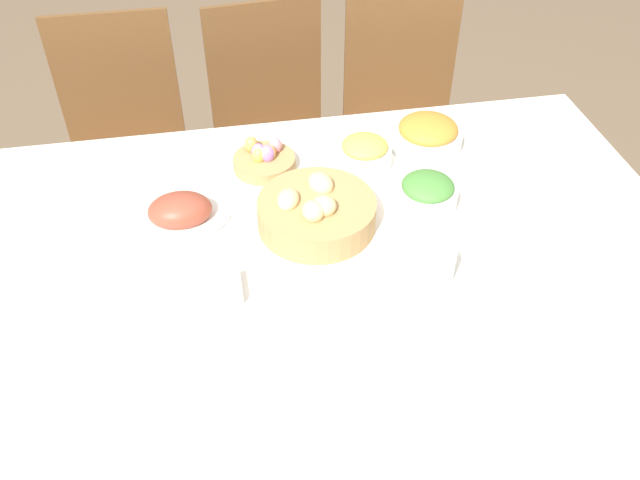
{
  "coord_description": "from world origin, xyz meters",
  "views": [
    {
      "loc": [
        -0.21,
        -1.26,
        1.89
      ],
      "look_at": [
        0.01,
        -0.08,
        0.82
      ],
      "focal_mm": 38.0,
      "sensor_mm": 36.0,
      "label": 1
    }
  ],
  "objects_px": {
    "chair_far_left": "(126,146)",
    "fork": "(285,353)",
    "butter_dish": "(211,291)",
    "chair_far_center": "(274,132)",
    "spoon": "(434,331)",
    "dinner_plate": "(354,342)",
    "chair_far_right": "(401,119)",
    "pineapple_bowl": "(364,154)",
    "drinking_cup": "(439,266)",
    "carrot_bowl": "(427,135)",
    "knife": "(420,333)",
    "egg_basket": "(264,159)",
    "green_salad_bowl": "(427,193)",
    "ham_platter": "(180,212)",
    "bread_basket": "(316,212)"
  },
  "relations": [
    {
      "from": "chair_far_center",
      "to": "drinking_cup",
      "type": "xyz_separation_m",
      "value": [
        0.25,
        -1.1,
        0.3
      ]
    },
    {
      "from": "bread_basket",
      "to": "carrot_bowl",
      "type": "xyz_separation_m",
      "value": [
        0.38,
        0.29,
        0.0
      ]
    },
    {
      "from": "chair_far_right",
      "to": "pineapple_bowl",
      "type": "bearing_deg",
      "value": -110.09
    },
    {
      "from": "bread_basket",
      "to": "ham_platter",
      "type": "height_order",
      "value": "bread_basket"
    },
    {
      "from": "fork",
      "to": "butter_dish",
      "type": "bearing_deg",
      "value": 122.24
    },
    {
      "from": "green_salad_bowl",
      "to": "chair_far_right",
      "type": "bearing_deg",
      "value": 77.31
    },
    {
      "from": "knife",
      "to": "drinking_cup",
      "type": "relative_size",
      "value": 1.75
    },
    {
      "from": "fork",
      "to": "butter_dish",
      "type": "height_order",
      "value": "butter_dish"
    },
    {
      "from": "carrot_bowl",
      "to": "dinner_plate",
      "type": "xyz_separation_m",
      "value": [
        -0.37,
        -0.68,
        -0.04
      ]
    },
    {
      "from": "ham_platter",
      "to": "chair_far_right",
      "type": "bearing_deg",
      "value": 43.34
    },
    {
      "from": "chair_far_center",
      "to": "chair_far_left",
      "type": "bearing_deg",
      "value": 173.68
    },
    {
      "from": "green_salad_bowl",
      "to": "chair_far_center",
      "type": "bearing_deg",
      "value": 110.08
    },
    {
      "from": "chair_far_right",
      "to": "egg_basket",
      "type": "height_order",
      "value": "chair_far_right"
    },
    {
      "from": "pineapple_bowl",
      "to": "butter_dish",
      "type": "bearing_deg",
      "value": -136.8
    },
    {
      "from": "carrot_bowl",
      "to": "knife",
      "type": "xyz_separation_m",
      "value": [
        -0.22,
        -0.68,
        -0.04
      ]
    },
    {
      "from": "drinking_cup",
      "to": "butter_dish",
      "type": "xyz_separation_m",
      "value": [
        -0.52,
        0.04,
        -0.03
      ]
    },
    {
      "from": "bread_basket",
      "to": "drinking_cup",
      "type": "relative_size",
      "value": 3.25
    },
    {
      "from": "egg_basket",
      "to": "green_salad_bowl",
      "type": "distance_m",
      "value": 0.46
    },
    {
      "from": "chair_far_left",
      "to": "drinking_cup",
      "type": "height_order",
      "value": "chair_far_left"
    },
    {
      "from": "chair_far_center",
      "to": "butter_dish",
      "type": "distance_m",
      "value": 1.12
    },
    {
      "from": "chair_far_right",
      "to": "carrot_bowl",
      "type": "bearing_deg",
      "value": -94.62
    },
    {
      "from": "knife",
      "to": "chair_far_left",
      "type": "bearing_deg",
      "value": 115.51
    },
    {
      "from": "dinner_plate",
      "to": "fork",
      "type": "relative_size",
      "value": 1.5
    },
    {
      "from": "chair_far_right",
      "to": "pineapple_bowl",
      "type": "height_order",
      "value": "chair_far_right"
    },
    {
      "from": "chair_far_right",
      "to": "pineapple_bowl",
      "type": "relative_size",
      "value": 6.46
    },
    {
      "from": "ham_platter",
      "to": "green_salad_bowl",
      "type": "height_order",
      "value": "green_salad_bowl"
    },
    {
      "from": "egg_basket",
      "to": "drinking_cup",
      "type": "height_order",
      "value": "drinking_cup"
    },
    {
      "from": "dinner_plate",
      "to": "bread_basket",
      "type": "bearing_deg",
      "value": 91.45
    },
    {
      "from": "chair_far_center",
      "to": "spoon",
      "type": "relative_size",
      "value": 6.05
    },
    {
      "from": "egg_basket",
      "to": "fork",
      "type": "height_order",
      "value": "egg_basket"
    },
    {
      "from": "knife",
      "to": "spoon",
      "type": "xyz_separation_m",
      "value": [
        0.03,
        0.0,
        0.0
      ]
    },
    {
      "from": "chair_far_right",
      "to": "carrot_bowl",
      "type": "relative_size",
      "value": 4.83
    },
    {
      "from": "chair_far_right",
      "to": "ham_platter",
      "type": "distance_m",
      "value": 1.16
    },
    {
      "from": "carrot_bowl",
      "to": "green_salad_bowl",
      "type": "xyz_separation_m",
      "value": [
        -0.08,
        -0.26,
        -0.0
      ]
    },
    {
      "from": "fork",
      "to": "chair_far_right",
      "type": "bearing_deg",
      "value": 59.87
    },
    {
      "from": "dinner_plate",
      "to": "spoon",
      "type": "xyz_separation_m",
      "value": [
        0.18,
        0.0,
        -0.0
      ]
    },
    {
      "from": "knife",
      "to": "spoon",
      "type": "bearing_deg",
      "value": -3.78
    },
    {
      "from": "dinner_plate",
      "to": "knife",
      "type": "bearing_deg",
      "value": 0.0
    },
    {
      "from": "chair_far_center",
      "to": "dinner_plate",
      "type": "xyz_separation_m",
      "value": [
        0.02,
        -1.25,
        0.26
      ]
    },
    {
      "from": "chair_far_left",
      "to": "pineapple_bowl",
      "type": "distance_m",
      "value": 1.0
    },
    {
      "from": "chair_far_left",
      "to": "fork",
      "type": "bearing_deg",
      "value": -71.78
    },
    {
      "from": "bread_basket",
      "to": "fork",
      "type": "height_order",
      "value": "bread_basket"
    },
    {
      "from": "pineapple_bowl",
      "to": "spoon",
      "type": "distance_m",
      "value": 0.62
    },
    {
      "from": "chair_far_left",
      "to": "drinking_cup",
      "type": "xyz_separation_m",
      "value": [
        0.78,
        -1.1,
        0.3
      ]
    },
    {
      "from": "butter_dish",
      "to": "carrot_bowl",
      "type": "bearing_deg",
      "value": 36.69
    },
    {
      "from": "ham_platter",
      "to": "spoon",
      "type": "xyz_separation_m",
      "value": [
        0.52,
        -0.48,
        -0.02
      ]
    },
    {
      "from": "egg_basket",
      "to": "butter_dish",
      "type": "distance_m",
      "value": 0.51
    },
    {
      "from": "spoon",
      "to": "egg_basket",
      "type": "bearing_deg",
      "value": 116.84
    },
    {
      "from": "spoon",
      "to": "chair_far_right",
      "type": "bearing_deg",
      "value": 80.4
    },
    {
      "from": "carrot_bowl",
      "to": "fork",
      "type": "distance_m",
      "value": 0.85
    }
  ]
}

